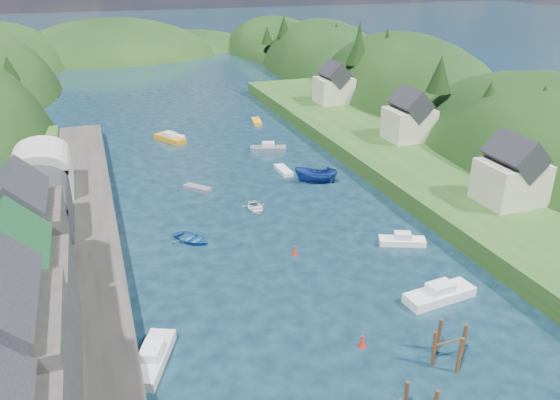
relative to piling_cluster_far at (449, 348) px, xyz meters
name	(u,v)px	position (x,y,z in m)	size (l,w,h in m)	color
ground	(232,169)	(-5.05, 47.67, -1.27)	(600.00, 600.00, 0.00)	black
hillside_right	(401,140)	(39.95, 72.67, -8.69)	(36.00, 245.56, 48.00)	black
far_hills	(149,82)	(-3.84, 171.68, -12.07)	(103.00, 68.00, 44.00)	black
hill_trees	(212,77)	(-4.28, 62.58, 9.85)	(91.64, 147.55, 12.17)	black
quay_left	(59,299)	(-29.05, 17.67, -0.27)	(12.00, 110.00, 2.00)	#2D2B28
quayside_buildings	(5,339)	(-31.05, 4.06, 5.82)	(8.00, 35.84, 12.90)	#2D2B28
boat_sheds	(38,184)	(-31.05, 36.67, 4.00)	(7.00, 21.00, 7.50)	#2D2D30
terrace_right	(411,164)	(19.95, 37.67, -0.07)	(16.00, 120.00, 2.40)	#234719
right_bank_cottages	(403,118)	(22.95, 46.01, 4.57)	(9.00, 59.24, 8.41)	beige
piling_cluster_far	(449,348)	(0.00, 0.00, 0.00)	(3.25, 3.02, 3.68)	#382314
channel_buoy_near	(363,342)	(-5.53, 3.77, -0.79)	(0.70, 0.70, 1.10)	#AE1B0D
channel_buoy_far	(295,251)	(-5.42, 19.84, -0.79)	(0.70, 0.70, 1.10)	#AE1B0D
moored_boats	(279,232)	(-5.65, 24.28, -0.65)	(33.82, 90.35, 2.37)	silver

